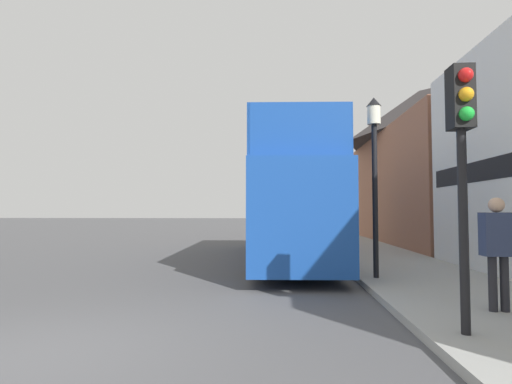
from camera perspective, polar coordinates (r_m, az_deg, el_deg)
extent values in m
plane|color=#4C4C4F|center=(25.81, -3.12, -6.61)|extent=(144.00, 144.00, 0.00)
cube|color=#999993|center=(22.93, 12.49, -6.86)|extent=(3.38, 108.00, 0.14)
cube|color=#9E664C|center=(25.29, 22.51, 0.22)|extent=(6.00, 18.97, 5.92)
pyramid|color=#383333|center=(25.89, 22.33, 10.08)|extent=(6.00, 18.97, 2.96)
cube|color=#19479E|center=(14.18, 4.52, -3.26)|extent=(2.84, 11.25, 2.67)
cube|color=orange|center=(13.63, 4.65, -2.72)|extent=(2.67, 6.23, 0.45)
cube|color=black|center=(14.20, 4.50, 0.12)|extent=(2.83, 10.35, 0.70)
cube|color=#19479E|center=(14.24, 4.49, 2.33)|extent=(2.80, 10.35, 0.10)
cube|color=#19479E|center=(14.29, -0.24, 4.90)|extent=(0.46, 10.26, 1.19)
cube|color=#19479E|center=(14.42, 9.17, 4.87)|extent=(0.46, 10.26, 1.19)
cube|color=#19479E|center=(9.29, 6.27, 9.08)|extent=(2.42, 0.16, 1.19)
cube|color=#19479E|center=(18.63, 3.73, 3.12)|extent=(2.48, 1.65, 1.19)
cylinder|color=black|center=(17.67, 0.34, -6.77)|extent=(0.32, 1.02, 1.01)
cylinder|color=black|center=(17.77, 7.43, -6.72)|extent=(0.32, 1.02, 1.01)
cylinder|color=black|center=(11.00, -0.24, -9.22)|extent=(0.32, 1.02, 1.01)
cylinder|color=black|center=(11.15, 11.16, -9.08)|extent=(0.32, 1.02, 1.01)
cube|color=#9E9EA3|center=(22.45, 5.49, -5.71)|extent=(1.89, 4.35, 0.82)
cube|color=black|center=(22.30, 5.52, -4.01)|extent=(1.58, 2.12, 0.52)
cylinder|color=black|center=(23.73, 3.35, -6.21)|extent=(0.23, 0.62, 0.61)
cylinder|color=black|center=(23.86, 7.06, -6.17)|extent=(0.23, 0.62, 0.61)
cylinder|color=black|center=(21.10, 3.73, -6.64)|extent=(0.23, 0.62, 0.61)
cylinder|color=black|center=(21.24, 7.89, -6.59)|extent=(0.23, 0.62, 0.61)
cylinder|color=#232328|center=(7.58, 30.73, -11.18)|extent=(0.13, 0.13, 0.88)
cylinder|color=#232328|center=(7.66, 31.97, -11.05)|extent=(0.13, 0.13, 0.88)
cube|color=#2D3856|center=(7.54, 31.20, -5.17)|extent=(0.48, 0.26, 0.70)
sphere|color=tan|center=(7.53, 31.12, -1.60)|extent=(0.24, 0.24, 0.24)
cylinder|color=black|center=(5.94, 27.52, -4.92)|extent=(0.12, 0.12, 2.69)
cube|color=black|center=(6.13, 27.15, 11.87)|extent=(0.28, 0.31, 0.85)
sphere|color=red|center=(6.05, 27.76, 14.58)|extent=(0.19, 0.19, 0.19)
sphere|color=orange|center=(5.98, 27.81, 12.24)|extent=(0.19, 0.19, 0.19)
sphere|color=green|center=(5.92, 27.87, 9.86)|extent=(0.19, 0.19, 0.19)
cylinder|color=black|center=(10.13, 16.66, -1.14)|extent=(0.13, 0.13, 3.73)
cylinder|color=silver|center=(10.40, 16.49, 10.46)|extent=(0.32, 0.32, 0.45)
cone|color=black|center=(10.48, 16.47, 12.25)|extent=(0.35, 0.35, 0.22)
cylinder|color=black|center=(19.48, 10.72, -1.28)|extent=(0.13, 0.13, 4.17)
cylinder|color=silver|center=(19.67, 10.66, 5.46)|extent=(0.32, 0.32, 0.45)
cone|color=black|center=(19.72, 10.65, 6.42)|extent=(0.35, 0.35, 0.22)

